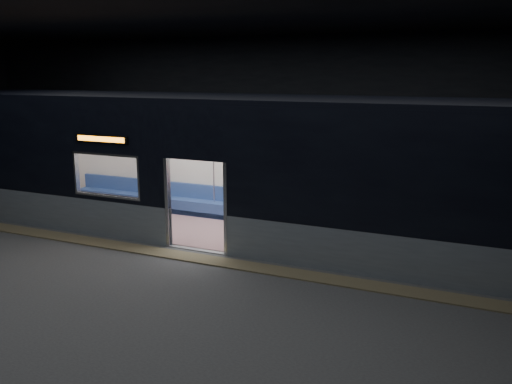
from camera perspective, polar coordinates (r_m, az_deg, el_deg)
The scene contains 7 objects.
station_floor at distance 11.42m, azimuth -8.84°, elevation -7.67°, with size 24.00×14.00×0.01m, color #47494C.
station_envelope at distance 10.72m, azimuth -9.51°, elevation 11.05°, with size 24.00×14.00×5.00m.
tactile_strip at distance 11.85m, azimuth -7.40°, elevation -6.75°, with size 22.80×0.50×0.03m, color #8C7F59.
metro_car at distance 13.09m, azimuth -3.11°, elevation 3.47°, with size 18.00×3.04×3.35m.
passenger at distance 13.96m, azimuth 0.77°, elevation -0.23°, with size 0.45×0.74×1.42m.
handbag at distance 13.77m, azimuth 0.42°, elevation -0.93°, with size 0.32×0.27×0.16m, color black.
transit_map at distance 13.31m, azimuth 12.10°, elevation 1.89°, with size 1.11×0.03×0.72m, color white.
Camera 1 is at (5.88, -8.96, 3.93)m, focal length 38.00 mm.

